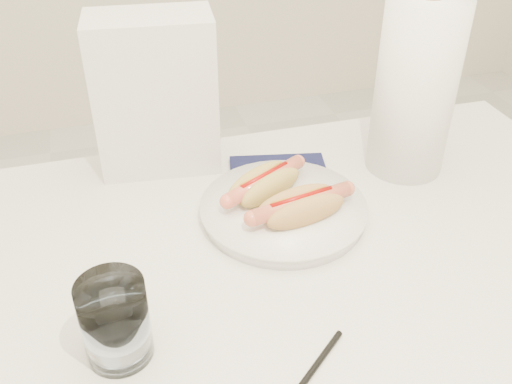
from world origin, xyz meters
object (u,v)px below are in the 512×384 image
object	(u,v)px
table	(274,310)
plate	(283,211)
hotdog_left	(264,184)
napkin_box	(155,94)
hotdog_right	(301,207)
paper_towel_roll	(415,89)
water_glass	(115,321)

from	to	relation	value
table	plate	distance (m)	0.16
hotdog_left	napkin_box	bearing A→B (deg)	99.21
hotdog_right	paper_towel_roll	distance (m)	0.28
water_glass	napkin_box	world-z (taller)	napkin_box
hotdog_left	plate	bearing A→B (deg)	-91.12
hotdog_right	water_glass	xyz separation A→B (m)	(-0.28, -0.16, 0.01)
hotdog_left	table	bearing A→B (deg)	-130.78
hotdog_right	water_glass	bearing A→B (deg)	-161.22
table	paper_towel_roll	size ratio (longest dim) A/B	4.08
plate	table	bearing A→B (deg)	-113.00
hotdog_left	paper_towel_roll	distance (m)	0.29
hotdog_right	napkin_box	world-z (taller)	napkin_box
hotdog_left	napkin_box	xyz separation A→B (m)	(-0.14, 0.17, 0.09)
paper_towel_roll	hotdog_left	bearing A→B (deg)	-170.22
hotdog_right	paper_towel_roll	bearing A→B (deg)	15.84
plate	hotdog_right	world-z (taller)	hotdog_right
hotdog_left	hotdog_right	distance (m)	0.08
table	hotdog_right	size ratio (longest dim) A/B	7.31
plate	hotdog_right	distance (m)	0.05
hotdog_left	napkin_box	distance (m)	0.24
napkin_box	plate	bearing A→B (deg)	-47.40
table	plate	bearing A→B (deg)	67.00
napkin_box	paper_towel_roll	xyz separation A→B (m)	(0.41, -0.13, 0.01)
plate	water_glass	xyz separation A→B (m)	(-0.27, -0.20, 0.04)
plate	water_glass	world-z (taller)	water_glass
table	water_glass	xyz separation A→B (m)	(-0.21, -0.07, 0.11)
napkin_box	table	bearing A→B (deg)	-67.33
plate	water_glass	size ratio (longest dim) A/B	2.30
napkin_box	paper_towel_roll	size ratio (longest dim) A/B	0.90
napkin_box	paper_towel_roll	bearing A→B (deg)	-11.22
hotdog_right	water_glass	distance (m)	0.33
paper_towel_roll	water_glass	bearing A→B (deg)	-151.44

